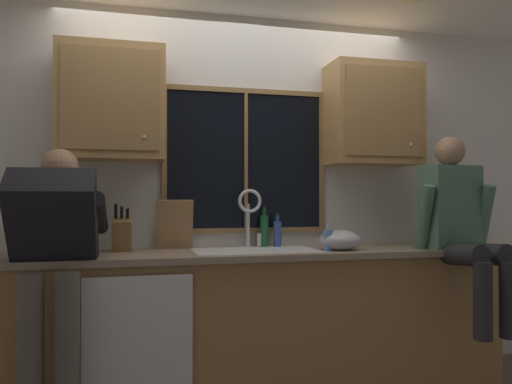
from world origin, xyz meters
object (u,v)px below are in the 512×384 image
(person_standing, at_px, (53,255))
(bottle_tall_clear, at_px, (264,230))
(knife_block, at_px, (122,234))
(cutting_board, at_px, (175,225))
(person_sitting_on_counter, at_px, (460,222))
(bottle_green_glass, at_px, (277,233))
(mixing_bowl, at_px, (340,240))
(soap_dispenser, at_px, (328,239))

(person_standing, xyz_separation_m, bottle_tall_clear, (1.31, 0.54, 0.08))
(person_standing, height_order, knife_block, person_standing)
(knife_block, distance_m, cutting_board, 0.36)
(person_sitting_on_counter, bearing_deg, cutting_board, 165.11)
(knife_block, relative_size, cutting_board, 0.96)
(knife_block, bearing_deg, bottle_tall_clear, 6.01)
(bottle_green_glass, relative_size, bottle_tall_clear, 0.82)
(person_standing, xyz_separation_m, mixing_bowl, (1.74, 0.21, 0.03))
(knife_block, height_order, cutting_board, cutting_board)
(soap_dispenser, distance_m, bottle_tall_clear, 0.49)
(person_sitting_on_counter, bearing_deg, person_standing, -179.19)
(cutting_board, height_order, soap_dispenser, cutting_board)
(person_sitting_on_counter, relative_size, mixing_bowl, 4.60)
(person_standing, xyz_separation_m, cutting_board, (0.69, 0.52, 0.13))
(person_standing, bearing_deg, cutting_board, 37.21)
(soap_dispenser, bearing_deg, cutting_board, 160.14)
(knife_block, bearing_deg, soap_dispenser, -11.33)
(person_standing, bearing_deg, knife_block, 51.56)
(person_sitting_on_counter, relative_size, bottle_tall_clear, 4.43)
(mixing_bowl, xyz_separation_m, soap_dispenser, (-0.10, -0.03, 0.01))
(mixing_bowl, bearing_deg, knife_block, 170.83)
(cutting_board, relative_size, mixing_bowl, 1.22)
(knife_block, xyz_separation_m, bottle_tall_clear, (0.96, 0.10, 0.01))
(cutting_board, bearing_deg, soap_dispenser, -19.86)
(bottle_green_glass, bearing_deg, bottle_tall_clear, 160.79)
(cutting_board, bearing_deg, person_sitting_on_counter, -14.89)
(knife_block, height_order, bottle_tall_clear, knife_block)
(person_sitting_on_counter, bearing_deg, bottle_green_glass, 157.10)
(person_standing, xyz_separation_m, bottle_green_glass, (1.40, 0.51, 0.06))
(person_standing, xyz_separation_m, knife_block, (0.35, 0.44, 0.07))
(knife_block, bearing_deg, person_standing, -128.44)
(mixing_bowl, xyz_separation_m, bottle_tall_clear, (-0.43, 0.33, 0.06))
(person_sitting_on_counter, xyz_separation_m, bottle_green_glass, (-1.12, 0.47, -0.09))
(knife_block, distance_m, mixing_bowl, 1.41)
(cutting_board, relative_size, soap_dispenser, 1.76)
(person_standing, height_order, cutting_board, person_standing)
(knife_block, distance_m, soap_dispenser, 1.32)
(bottle_tall_clear, bearing_deg, bottle_green_glass, -19.21)
(knife_block, xyz_separation_m, cutting_board, (0.34, 0.09, 0.05))
(knife_block, distance_m, bottle_tall_clear, 0.97)
(bottle_green_glass, height_order, bottle_tall_clear, bottle_tall_clear)
(mixing_bowl, bearing_deg, person_standing, -173.05)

